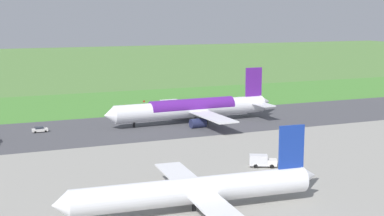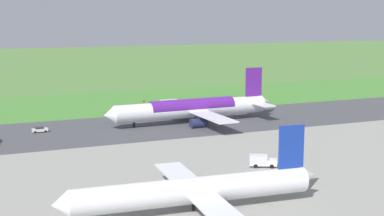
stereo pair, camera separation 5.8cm
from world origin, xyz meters
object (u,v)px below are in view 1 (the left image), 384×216
Objects in this scene: airliner_parked_mid at (195,190)px; service_truck_fuel at (262,161)px; traffic_cone_orange at (125,105)px; service_car_ops at (40,129)px; airliner_main at (193,108)px; no_stopping_sign at (144,103)px.

airliner_parked_mid reaches higher than service_truck_fuel.
service_car_ops is at bearing 45.69° from traffic_cone_orange.
service_car_ops is at bearing -4.39° from airliner_main.
service_truck_fuel is 89.21m from traffic_cone_orange.
no_stopping_sign is (-39.14, -28.27, 0.65)m from service_car_ops.
no_stopping_sign is at bearing -90.03° from service_truck_fuel.
service_truck_fuel reaches higher than no_stopping_sign.
airliner_main reaches higher than no_stopping_sign.
traffic_cone_orange is (-34.05, -34.88, -0.57)m from service_car_ops.
airliner_main is 39.90m from traffic_cone_orange.
airliner_parked_mid is at bearing 76.96° from no_stopping_sign.
airliner_main is 51.13m from service_truck_fuel.
service_truck_fuel reaches higher than traffic_cone_orange.
traffic_cone_orange is at bearing -52.42° from no_stopping_sign.
airliner_main is 8.73× the size of service_truck_fuel.
airliner_main is 1.18× the size of airliner_parked_mid.
service_truck_fuel reaches higher than service_car_ops.
service_car_ops is (44.48, -3.41, -3.51)m from airliner_main.
traffic_cone_orange is at bearing -86.75° from service_truck_fuel.
no_stopping_sign is (5.34, -31.68, -2.86)m from airliner_main.
airliner_main is 32.25m from no_stopping_sign.
airliner_parked_mid reaches higher than no_stopping_sign.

